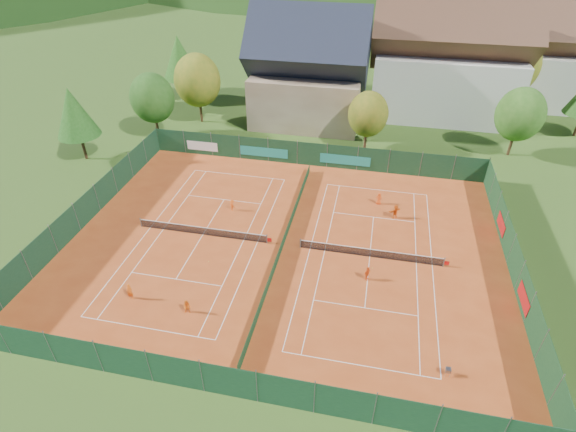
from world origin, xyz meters
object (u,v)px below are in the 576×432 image
at_px(chalet, 308,75).
at_px(player_left_far, 232,205).
at_px(player_right_far_a, 379,198).
at_px(player_right_near, 367,273).
at_px(hotel_block_a, 447,65).
at_px(ball_hopper, 448,370).
at_px(hotel_block_b, 537,61).
at_px(player_left_mid, 187,307).
at_px(player_right_far_b, 395,211).
at_px(player_left_near, 130,292).

distance_m(chalet, player_left_far, 26.27).
bearing_deg(player_right_far_a, player_right_near, 85.60).
xyz_separation_m(hotel_block_a, ball_hopper, (-2.13, -47.46, -6.83)).
distance_m(hotel_block_a, hotel_block_b, 16.14).
bearing_deg(hotel_block_a, chalet, -162.47).
xyz_separation_m(chalet, hotel_block_a, (19.00, 6.00, 0.76)).
distance_m(hotel_block_b, player_left_far, 53.98).
bearing_deg(player_left_far, player_left_mid, 127.62).
bearing_deg(hotel_block_b, player_left_mid, -123.42).
bearing_deg(hotel_block_b, chalet, -157.01).
height_order(hotel_block_a, player_right_far_a, hotel_block_a).
bearing_deg(chalet, ball_hopper, -67.86).
height_order(player_left_far, player_right_near, player_right_near).
bearing_deg(player_left_far, chalet, -64.10).
bearing_deg(player_right_far_b, player_left_mid, 9.05).
xyz_separation_m(ball_hopper, player_left_mid, (-19.37, 1.68, 0.10)).
height_order(chalet, player_left_mid, chalet).
height_order(player_right_far_a, player_right_far_b, player_right_far_b).
relative_size(player_left_far, player_right_far_b, 0.81).
bearing_deg(ball_hopper, player_left_near, 174.86).
height_order(player_left_mid, player_right_far_b, player_right_far_b).
xyz_separation_m(chalet, player_right_near, (10.91, -33.06, -5.93)).
relative_size(ball_hopper, player_left_mid, 0.61).
bearing_deg(hotel_block_b, player_left_near, -127.31).
relative_size(player_left_mid, player_left_far, 1.06).
bearing_deg(player_left_near, ball_hopper, -7.21).
xyz_separation_m(player_left_near, player_right_far_a, (18.95, 18.28, -0.08)).
xyz_separation_m(hotel_block_a, player_left_mid, (-21.49, -45.78, -6.73)).
relative_size(ball_hopper, player_right_far_a, 0.59).
xyz_separation_m(player_right_near, player_right_far_b, (2.17, 9.83, 0.07)).
bearing_deg(player_left_far, hotel_block_a, -91.94).
relative_size(hotel_block_a, player_right_near, 15.64).
height_order(player_right_near, player_right_far_a, player_right_near).
xyz_separation_m(player_left_far, player_right_far_a, (14.83, 4.35, 0.06)).
bearing_deg(player_left_near, player_right_near, 16.45).
xyz_separation_m(player_left_near, player_left_mid, (5.10, -0.52, -0.10)).
distance_m(hotel_block_b, player_left_mid, 64.72).
relative_size(hotel_block_a, player_left_mid, 16.53).
distance_m(hotel_block_a, player_right_near, 40.45).
bearing_deg(ball_hopper, player_right_near, 125.35).
bearing_deg(player_left_far, hotel_block_b, -99.13).
xyz_separation_m(hotel_block_b, player_right_far_b, (-19.92, -37.23, -5.86)).
height_order(player_left_near, player_right_far_a, player_left_near).
xyz_separation_m(hotel_block_b, player_right_far_a, (-21.64, -34.98, -5.94)).
relative_size(player_left_near, player_right_far_a, 1.11).
height_order(hotel_block_b, player_left_far, hotel_block_b).
bearing_deg(player_left_near, player_left_mid, -7.92).
bearing_deg(hotel_block_a, player_right_far_b, -101.44).
distance_m(hotel_block_a, ball_hopper, 48.00).
bearing_deg(chalet, player_right_far_b, -60.61).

